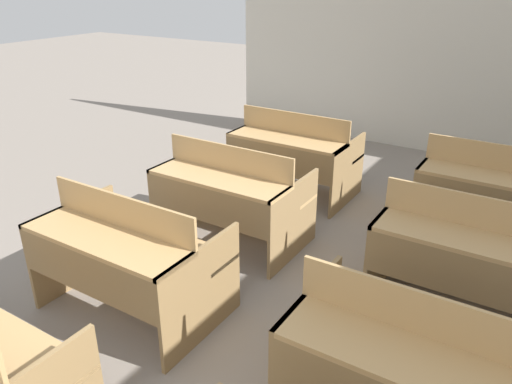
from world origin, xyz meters
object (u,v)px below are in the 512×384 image
at_px(bench_second_right, 416,368).
at_px(bench_third_left, 230,193).
at_px(bench_back_left, 294,153).
at_px(bench_second_left, 128,254).
at_px(bench_back_right, 494,193).
at_px(bench_third_right, 471,255).

xyz_separation_m(bench_second_right, bench_third_left, (-1.92, 1.22, 0.00)).
bearing_deg(bench_back_left, bench_second_left, -89.64).
distance_m(bench_second_left, bench_back_left, 2.39).
height_order(bench_back_left, bench_back_right, same).
bearing_deg(bench_second_left, bench_back_left, 90.36).
bearing_deg(bench_second_right, bench_back_right, 90.27).
xyz_separation_m(bench_second_left, bench_second_right, (1.94, -0.03, 0.00)).
xyz_separation_m(bench_third_left, bench_back_right, (1.91, 1.21, 0.00)).
bearing_deg(bench_third_left, bench_back_left, 91.60).
relative_size(bench_second_left, bench_second_right, 1.00).
bearing_deg(bench_back_right, bench_third_right, -88.62).
height_order(bench_third_left, bench_third_right, same).
height_order(bench_second_left, bench_second_right, same).
bearing_deg(bench_third_right, bench_third_left, -179.31).
bearing_deg(bench_second_left, bench_third_right, 31.69).
bearing_deg(bench_back_right, bench_second_left, -128.81).
bearing_deg(bench_third_right, bench_second_right, -90.79).
xyz_separation_m(bench_second_left, bench_third_left, (0.02, 1.19, 0.00)).
height_order(bench_second_left, bench_third_left, same).
bearing_deg(bench_second_right, bench_back_left, 128.87).
distance_m(bench_second_left, bench_back_right, 3.08).
xyz_separation_m(bench_second_left, bench_third_right, (1.96, 1.21, 0.00)).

